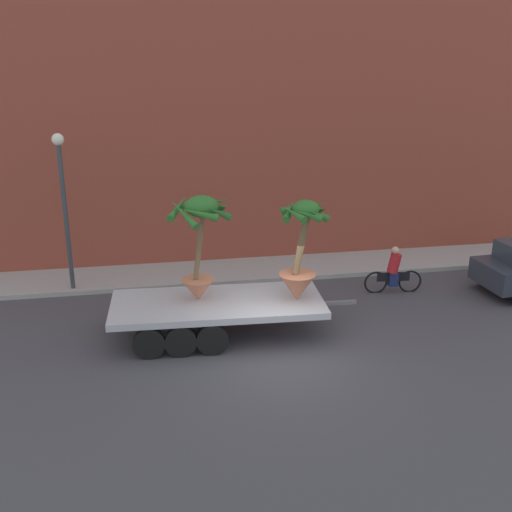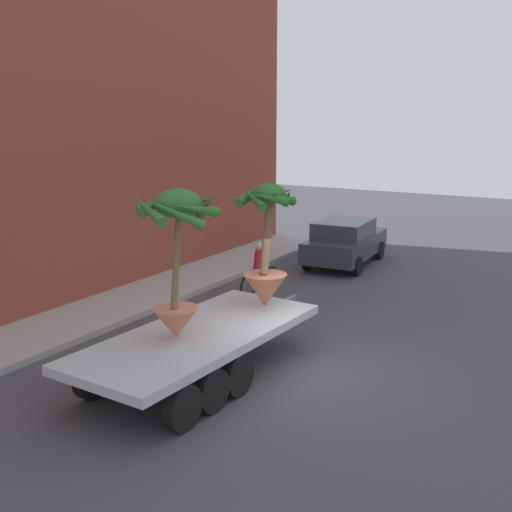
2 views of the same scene
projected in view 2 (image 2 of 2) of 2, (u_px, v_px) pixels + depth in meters
name	position (u px, v px, depth m)	size (l,w,h in m)	color
ground_plane	(299.00, 370.00, 12.81)	(60.00, 60.00, 0.00)	#423F44
sidewalk	(84.00, 318.00, 15.84)	(24.00, 2.20, 0.15)	#A39E99
building_facade	(24.00, 128.00, 15.64)	(24.00, 1.20, 9.55)	brown
flatbed_trailer	(191.00, 346.00, 12.06)	(6.65, 2.58, 0.98)	#B7BABF
potted_palm_rear	(177.00, 251.00, 11.60)	(1.77, 1.71, 2.83)	#C17251
potted_palm_middle	(266.00, 252.00, 13.62)	(1.37, 1.37, 2.71)	#B26647
cyclist	(260.00, 271.00, 18.13)	(1.84, 0.38, 1.54)	black
parked_car	(345.00, 241.00, 21.61)	(4.23, 2.16, 1.58)	#2D333D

